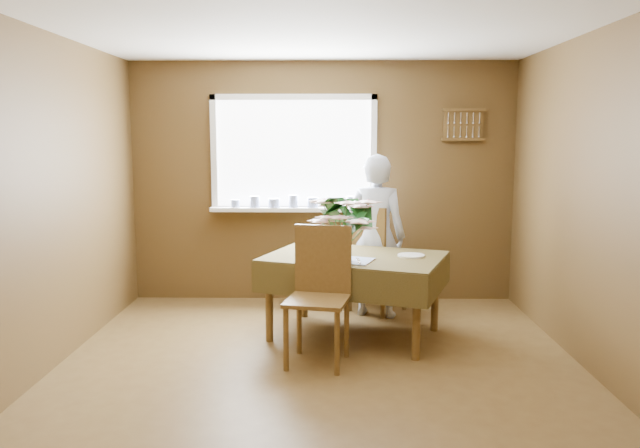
{
  "coord_description": "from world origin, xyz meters",
  "views": [
    {
      "loc": [
        0.08,
        -4.29,
        1.74
      ],
      "look_at": [
        0.0,
        0.55,
        1.05
      ],
      "focal_mm": 35.0,
      "sensor_mm": 36.0,
      "label": 1
    }
  ],
  "objects_px": {
    "chair_far": "(373,255)",
    "seated_woman": "(376,236)",
    "flower_bouquet": "(343,221)",
    "dining_table": "(354,265)",
    "chair_near": "(320,289)"
  },
  "relations": [
    {
      "from": "chair_far",
      "to": "seated_woman",
      "type": "xyz_separation_m",
      "value": [
        0.02,
        -0.1,
        0.21
      ]
    },
    {
      "from": "seated_woman",
      "to": "flower_bouquet",
      "type": "relative_size",
      "value": 2.64
    },
    {
      "from": "chair_far",
      "to": "flower_bouquet",
      "type": "relative_size",
      "value": 1.79
    },
    {
      "from": "dining_table",
      "to": "chair_near",
      "type": "bearing_deg",
      "value": -96.33
    },
    {
      "from": "chair_near",
      "to": "seated_woman",
      "type": "relative_size",
      "value": 0.67
    },
    {
      "from": "dining_table",
      "to": "chair_far",
      "type": "xyz_separation_m",
      "value": [
        0.21,
        0.74,
        -0.06
      ]
    },
    {
      "from": "chair_far",
      "to": "flower_bouquet",
      "type": "height_order",
      "value": "flower_bouquet"
    },
    {
      "from": "dining_table",
      "to": "chair_near",
      "type": "distance_m",
      "value": 0.66
    },
    {
      "from": "chair_far",
      "to": "chair_near",
      "type": "relative_size",
      "value": 1.02
    },
    {
      "from": "chair_far",
      "to": "chair_near",
      "type": "xyz_separation_m",
      "value": [
        -0.5,
        -1.34,
        -0.01
      ]
    },
    {
      "from": "dining_table",
      "to": "chair_far",
      "type": "height_order",
      "value": "chair_far"
    },
    {
      "from": "dining_table",
      "to": "seated_woman",
      "type": "bearing_deg",
      "value": 90.0
    },
    {
      "from": "chair_near",
      "to": "seated_woman",
      "type": "xyz_separation_m",
      "value": [
        0.52,
        1.23,
        0.22
      ]
    },
    {
      "from": "chair_near",
      "to": "flower_bouquet",
      "type": "relative_size",
      "value": 1.76
    },
    {
      "from": "dining_table",
      "to": "flower_bouquet",
      "type": "distance_m",
      "value": 0.49
    }
  ]
}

